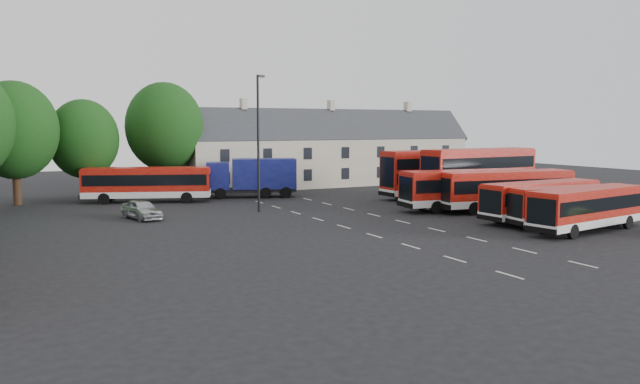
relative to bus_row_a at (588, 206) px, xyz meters
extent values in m
plane|color=black|center=(-13.53, 7.13, -1.75)|extent=(140.00, 140.00, 0.00)
cube|color=beige|center=(-13.53, -6.87, -1.75)|extent=(0.15, 1.80, 0.01)
cube|color=beige|center=(-13.53, -2.87, -1.75)|extent=(0.15, 1.80, 0.01)
cube|color=beige|center=(-13.53, 1.13, -1.75)|extent=(0.15, 1.80, 0.01)
cube|color=beige|center=(-13.53, 5.13, -1.75)|extent=(0.15, 1.80, 0.01)
cube|color=beige|center=(-13.53, 9.13, -1.75)|extent=(0.15, 1.80, 0.01)
cube|color=beige|center=(-13.53, 13.13, -1.75)|extent=(0.15, 1.80, 0.01)
cube|color=beige|center=(-13.53, 17.13, -1.75)|extent=(0.15, 1.80, 0.01)
cube|color=beige|center=(-13.53, 21.13, -1.75)|extent=(0.15, 1.80, 0.01)
cube|color=beige|center=(-13.53, 25.13, -1.75)|extent=(0.15, 1.80, 0.01)
cube|color=beige|center=(-8.53, -6.87, -1.75)|extent=(0.15, 1.80, 0.01)
cube|color=beige|center=(-8.53, -2.87, -1.75)|extent=(0.15, 1.80, 0.01)
cube|color=beige|center=(-8.53, 1.13, -1.75)|extent=(0.15, 1.80, 0.01)
cube|color=beige|center=(-8.53, 5.13, -1.75)|extent=(0.15, 1.80, 0.01)
cube|color=beige|center=(-8.53, 9.13, -1.75)|extent=(0.15, 1.80, 0.01)
cube|color=beige|center=(-8.53, 13.13, -1.75)|extent=(0.15, 1.80, 0.01)
cube|color=beige|center=(-8.53, 17.13, -1.75)|extent=(0.15, 1.80, 0.01)
cube|color=beige|center=(-8.53, 21.13, -1.75)|extent=(0.15, 1.80, 0.01)
cube|color=beige|center=(-8.53, 25.13, -1.75)|extent=(0.15, 1.80, 0.01)
cylinder|color=black|center=(-33.53, 33.13, 0.26)|extent=(0.70, 0.70, 4.02)
ellipsoid|color=#16370F|center=(-33.53, 33.13, 4.93)|extent=(7.59, 7.59, 8.73)
cylinder|color=black|center=(-27.53, 35.13, 0.00)|extent=(0.70, 0.70, 3.50)
ellipsoid|color=#16370F|center=(-27.53, 35.13, 4.06)|extent=(6.60, 6.60, 7.59)
cylinder|color=black|center=(-19.53, 36.13, 0.35)|extent=(0.70, 0.70, 4.20)
ellipsoid|color=#16370F|center=(-19.53, 36.13, 5.22)|extent=(7.92, 7.92, 9.11)
cube|color=beige|center=(0.47, 37.13, 1.00)|extent=(35.00, 7.00, 5.50)
cube|color=#2D3035|center=(0.47, 37.13, 3.75)|extent=(35.70, 7.13, 7.13)
cube|color=beige|center=(-10.53, 37.13, 7.71)|extent=(0.60, 0.90, 1.20)
cube|color=beige|center=(0.47, 37.13, 7.71)|extent=(0.60, 0.90, 1.20)
cube|color=beige|center=(11.47, 37.13, 7.71)|extent=(0.60, 0.90, 1.20)
cube|color=silver|center=(0.00, 0.00, -1.03)|extent=(10.56, 3.89, 0.52)
cube|color=#A01409|center=(0.00, 0.00, 0.15)|extent=(10.56, 3.89, 1.83)
cube|color=black|center=(0.00, 0.00, 0.19)|extent=(10.16, 3.89, 0.89)
cube|color=#A01409|center=(0.00, 0.00, 1.11)|extent=(10.34, 3.77, 0.11)
cylinder|color=black|center=(-3.10, -1.55, -1.29)|extent=(0.97, 0.40, 0.94)
cylinder|color=black|center=(3.10, 1.55, -1.29)|extent=(0.97, 0.40, 0.94)
cube|color=silver|center=(0.89, 1.86, -1.05)|extent=(10.25, 3.75, 0.50)
cube|color=#A01409|center=(0.89, 1.86, 0.09)|extent=(10.25, 3.75, 1.78)
cube|color=black|center=(0.89, 1.86, 0.14)|extent=(9.86, 3.75, 0.87)
cube|color=#A01409|center=(0.89, 1.86, 1.03)|extent=(10.04, 3.63, 0.11)
cylinder|color=black|center=(-2.44, 1.32, -1.30)|extent=(0.94, 0.39, 0.91)
cylinder|color=black|center=(4.21, 2.40, -1.30)|extent=(0.94, 0.39, 0.91)
cube|color=silver|center=(0.75, 4.76, -1.02)|extent=(10.49, 2.92, 0.52)
cube|color=#A01409|center=(0.75, 4.76, 0.16)|extent=(10.49, 2.92, 1.84)
cube|color=black|center=(0.75, 4.76, 0.20)|extent=(10.08, 2.95, 0.90)
cube|color=#A01409|center=(0.75, 4.76, 1.12)|extent=(10.28, 2.81, 0.11)
cylinder|color=black|center=(-2.51, 3.52, -1.28)|extent=(0.96, 0.32, 0.94)
cylinder|color=black|center=(4.01, 6.01, -1.28)|extent=(0.96, 0.32, 0.94)
cube|color=silver|center=(2.32, 10.07, -0.92)|extent=(12.09, 4.24, 0.59)
cube|color=#A01409|center=(2.32, 10.07, 0.42)|extent=(12.09, 4.24, 2.10)
cube|color=black|center=(2.32, 10.07, 0.48)|extent=(11.63, 4.24, 1.02)
cube|color=#A01409|center=(2.32, 10.07, 1.53)|extent=(11.84, 4.10, 0.13)
cylinder|color=black|center=(-1.60, 9.37, -1.22)|extent=(1.11, 0.44, 1.08)
cylinder|color=black|center=(6.24, 10.77, -1.22)|extent=(1.11, 0.44, 1.08)
cube|color=silver|center=(0.13, 11.91, -0.92)|extent=(12.17, 4.44, 0.59)
cube|color=#A01409|center=(0.13, 11.91, 0.44)|extent=(12.17, 4.44, 2.11)
cube|color=black|center=(0.13, 11.91, 0.49)|extent=(11.71, 4.44, 1.03)
cube|color=#A01409|center=(0.13, 11.91, 1.54)|extent=(11.92, 4.30, 0.13)
cylinder|color=black|center=(-3.82, 11.27, -1.21)|extent=(1.11, 0.46, 1.08)
cylinder|color=black|center=(4.08, 12.55, -1.21)|extent=(1.11, 0.46, 1.08)
cube|color=silver|center=(4.74, 16.00, -0.90)|extent=(12.23, 3.63, 0.60)
cube|color=#A01409|center=(4.74, 16.00, 1.23)|extent=(12.23, 3.63, 3.67)
cube|color=black|center=(4.74, 16.00, 0.52)|extent=(11.75, 3.66, 1.04)
cube|color=#A01409|center=(4.74, 16.00, 3.12)|extent=(11.98, 3.50, 0.13)
cylinder|color=black|center=(0.99, 14.48, -1.21)|extent=(1.12, 0.39, 1.10)
cylinder|color=black|center=(8.50, 17.52, -1.21)|extent=(1.12, 0.39, 1.10)
cube|color=black|center=(4.74, 16.00, 1.95)|extent=(11.75, 3.66, 1.04)
cube|color=silver|center=(3.18, 20.51, -0.95)|extent=(11.42, 2.73, 0.57)
cube|color=#A01409|center=(3.18, 20.51, 1.07)|extent=(11.42, 2.73, 3.47)
cube|color=black|center=(3.18, 20.51, 0.39)|extent=(10.97, 2.79, 0.98)
cube|color=#A01409|center=(3.18, 20.51, 2.85)|extent=(11.20, 2.62, 0.12)
cylinder|color=black|center=(-0.46, 19.30, -1.24)|extent=(1.04, 0.30, 1.04)
cylinder|color=black|center=(6.81, 21.73, -1.24)|extent=(1.04, 0.30, 1.04)
cube|color=black|center=(3.18, 20.51, 1.74)|extent=(10.97, 2.79, 0.98)
cube|color=silver|center=(-22.76, 29.75, -0.95)|extent=(11.62, 6.46, 0.57)
cube|color=#A01409|center=(-22.76, 29.75, 0.35)|extent=(11.62, 6.46, 2.03)
cube|color=black|center=(-22.76, 29.75, 0.40)|extent=(11.21, 6.36, 0.99)
cube|color=#A01409|center=(-22.76, 29.75, 1.42)|extent=(11.37, 6.28, 0.12)
cylinder|color=black|center=(-26.60, 29.94, -1.23)|extent=(1.08, 0.64, 1.04)
cylinder|color=black|center=(-18.92, 29.56, -1.23)|extent=(1.08, 0.64, 1.04)
cube|color=black|center=(-12.70, 29.26, -1.05)|extent=(9.01, 4.97, 0.33)
cube|color=navy|center=(-15.81, 30.30, 0.43)|extent=(2.93, 3.28, 2.62)
cube|color=black|center=(-16.79, 30.63, 0.82)|extent=(0.84, 2.23, 1.31)
cube|color=navy|center=(-11.52, 28.86, 0.59)|extent=(6.76, 4.56, 2.94)
cylinder|color=black|center=(-15.99, 29.06, -1.21)|extent=(1.13, 0.64, 1.09)
cylinder|color=black|center=(-9.17, 29.37, -1.21)|extent=(1.13, 0.64, 1.09)
imported|color=#ACAFB4|center=(-25.38, 19.32, -1.00)|extent=(2.73, 4.69, 1.50)
cylinder|color=black|center=(-15.96, 19.08, 3.78)|extent=(0.20, 0.20, 11.06)
cube|color=black|center=(-15.64, 19.19, 9.30)|extent=(0.72, 0.48, 0.20)
camera|label=1|loc=(-34.78, -28.50, 5.29)|focal=35.00mm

